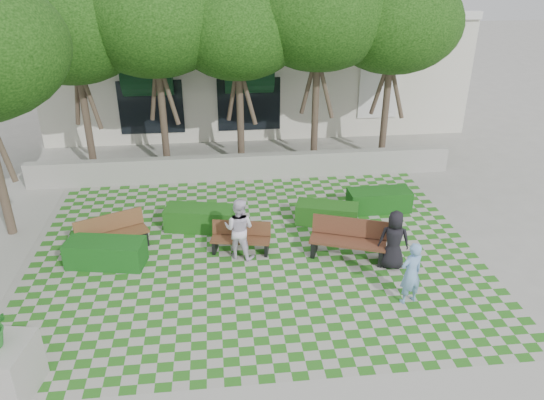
{
  "coord_description": "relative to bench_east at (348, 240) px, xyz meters",
  "views": [
    {
      "loc": [
        -0.92,
        -11.29,
        7.72
      ],
      "look_at": [
        0.5,
        1.5,
        1.4
      ],
      "focal_mm": 35.0,
      "sensor_mm": 36.0,
      "label": 1
    }
  ],
  "objects": [
    {
      "name": "bench_west",
      "position": [
        -6.34,
        1.07,
        -0.03
      ],
      "size": [
        1.98,
        1.36,
        0.99
      ],
      "rotation": [
        0.0,
        0.0,
        0.43
      ],
      "color": "brown",
      "rests_on": "ground"
    },
    {
      "name": "ground",
      "position": [
        -2.46,
        -0.66,
        -0.51
      ],
      "size": [
        90.0,
        90.0,
        0.0
      ],
      "primitive_type": "plane",
      "color": "gray",
      "rests_on": "ground"
    },
    {
      "name": "building",
      "position": [
        -1.53,
        13.42,
        2.01
      ],
      "size": [
        18.0,
        8.92,
        5.15
      ],
      "color": "beige",
      "rests_on": "ground"
    },
    {
      "name": "hedge_west",
      "position": [
        -6.41,
        0.31,
        -0.16
      ],
      "size": [
        2.14,
        1.18,
        0.71
      ],
      "primitive_type": "cube",
      "rotation": [
        0.0,
        0.0,
        -0.19
      ],
      "color": "#144B17",
      "rests_on": "ground"
    },
    {
      "name": "bench_east",
      "position": [
        0.0,
        0.0,
        0.0
      ],
      "size": [
        2.12,
        1.33,
        1.06
      ],
      "rotation": [
        0.0,
        0.0,
        -0.35
      ],
      "color": "#522C1C",
      "rests_on": "ground"
    },
    {
      "name": "person_blue",
      "position": [
        0.95,
        -2.12,
        0.29
      ],
      "size": [
        0.67,
        0.55,
        1.6
      ],
      "primitive_type": "imported",
      "rotation": [
        0.0,
        0.0,
        3.46
      ],
      "color": "#79A8DD",
      "rests_on": "ground"
    },
    {
      "name": "bench_mid",
      "position": [
        -2.84,
        0.59,
        -0.1
      ],
      "size": [
        1.68,
        0.83,
        0.84
      ],
      "rotation": [
        0.0,
        0.0,
        -0.19
      ],
      "color": "#53301C",
      "rests_on": "ground"
    },
    {
      "name": "person_dark",
      "position": [
        1.03,
        -0.62,
        0.3
      ],
      "size": [
        0.9,
        0.71,
        1.61
      ],
      "primitive_type": "imported",
      "rotation": [
        0.0,
        0.0,
        2.86
      ],
      "color": "black",
      "rests_on": "ground"
    },
    {
      "name": "retaining_wall",
      "position": [
        -2.46,
        5.54,
        -0.06
      ],
      "size": [
        15.0,
        0.36,
        0.9
      ],
      "primitive_type": "cube",
      "color": "#9E9B93",
      "rests_on": "ground"
    },
    {
      "name": "hedge_midleft",
      "position": [
        -3.99,
        1.99,
        -0.16
      ],
      "size": [
        2.11,
        1.2,
        0.7
      ],
      "primitive_type": "cube",
      "rotation": [
        0.0,
        0.0,
        -0.21
      ],
      "color": "#195015",
      "rests_on": "ground"
    },
    {
      "name": "hedge_midright",
      "position": [
        -0.18,
        1.9,
        -0.19
      ],
      "size": [
        1.97,
        1.24,
        0.64
      ],
      "primitive_type": "cube",
      "rotation": [
        0.0,
        0.0,
        -0.3
      ],
      "color": "#194B14",
      "rests_on": "ground"
    },
    {
      "name": "tree_row",
      "position": [
        -4.32,
        5.3,
        4.67
      ],
      "size": [
        17.7,
        13.4,
        7.41
      ],
      "color": "#47382B",
      "rests_on": "ground"
    },
    {
      "name": "person_white",
      "position": [
        -2.9,
        0.32,
        0.35
      ],
      "size": [
        1.02,
        0.93,
        1.72
      ],
      "primitive_type": "imported",
      "rotation": [
        0.0,
        0.0,
        2.73
      ],
      "color": "white",
      "rests_on": "ground"
    },
    {
      "name": "lawn",
      "position": [
        -2.46,
        0.34,
        -0.5
      ],
      "size": [
        12.0,
        12.0,
        0.0
      ],
      "primitive_type": "plane",
      "color": "#2B721E",
      "rests_on": "ground"
    },
    {
      "name": "hedge_east",
      "position": [
        1.64,
        2.59,
        -0.17
      ],
      "size": [
        1.97,
        0.82,
        0.68
      ],
      "primitive_type": "cube",
      "rotation": [
        0.0,
        0.0,
        0.02
      ],
      "color": "#134813",
      "rests_on": "ground"
    }
  ]
}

